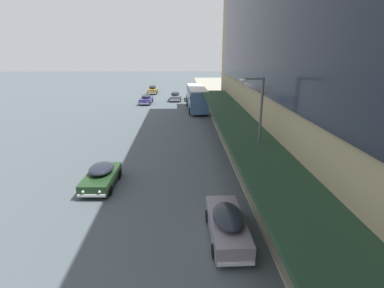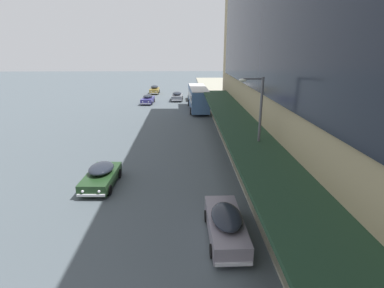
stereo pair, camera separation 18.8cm
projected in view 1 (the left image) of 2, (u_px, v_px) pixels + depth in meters
name	position (u px, v px, depth m)	size (l,w,h in m)	color
transit_bus_kerbside_front	(197.00, 97.00, 44.96)	(3.00, 10.44, 3.45)	#40638F
sedan_oncoming_rear	(192.00, 96.00, 54.19)	(1.92, 4.93, 1.50)	olive
sedan_second_mid	(101.00, 176.00, 20.29)	(2.10, 4.51, 1.49)	#1E3B1D
sedan_trailing_near	(176.00, 96.00, 53.45)	(2.05, 4.46, 1.59)	slate
sedan_lead_mid	(153.00, 90.00, 61.68)	(1.87, 4.57, 1.68)	olive
sedan_second_near	(227.00, 224.00, 14.63)	(1.85, 4.97, 1.62)	gray
sedan_lead_near	(146.00, 99.00, 50.59)	(2.07, 4.79, 1.49)	navy
pedestrian_at_kerb	(288.00, 214.00, 14.77)	(0.45, 0.49, 1.86)	#2D2E36
street_lamp	(257.00, 127.00, 18.52)	(1.50, 0.28, 7.21)	#4C4C51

